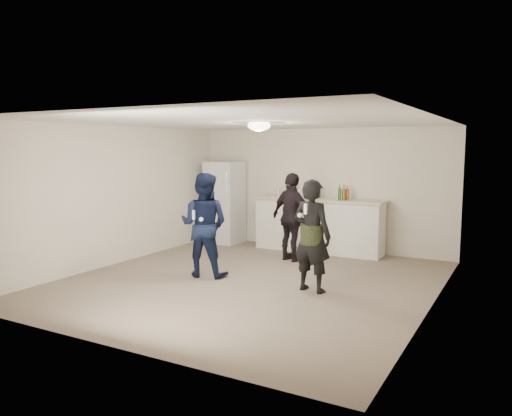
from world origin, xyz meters
The scene contains 21 objects.
floor centered at (0.00, 0.00, 0.00)m, with size 6.00×6.00×0.00m, color #6B5B4C.
ceiling centered at (0.00, 0.00, 2.50)m, with size 6.00×6.00×0.00m, color silver.
wall_back centered at (0.00, 3.00, 1.25)m, with size 6.00×6.00×0.00m, color beige.
wall_front centered at (0.00, -3.00, 1.25)m, with size 6.00×6.00×0.00m, color beige.
wall_left centered at (-2.75, 0.00, 1.25)m, with size 6.00×6.00×0.00m, color beige.
wall_right centered at (2.75, 0.00, 1.25)m, with size 6.00×6.00×0.00m, color beige.
counter centered at (0.09, 2.67, 0.53)m, with size 2.60×0.56×1.05m, color silver.
counter_top centered at (0.09, 2.67, 1.07)m, with size 2.68×0.64×0.04m, color beige.
fridge centered at (-2.11, 2.60, 0.90)m, with size 0.70×0.70×1.80m, color silver.
fridge_handle centered at (-1.83, 2.23, 1.30)m, with size 0.02×0.02×0.60m, color silver.
ceiling_dome centered at (0.00, 0.30, 2.45)m, with size 0.36×0.36×0.16m, color white.
shaker centered at (-0.81, 2.67, 1.18)m, with size 0.08×0.08×0.17m, color silver.
man centered at (-0.83, -0.06, 0.85)m, with size 0.83×0.64×1.70m, color #101E45.
woman centered at (1.06, -0.04, 0.83)m, with size 0.60×0.40×1.66m, color black.
camo_shorts centered at (1.06, -0.04, 0.85)m, with size 0.34×0.34×0.28m, color #2E3B1B.
spectator centered at (-0.03, 1.65, 0.82)m, with size 0.97×0.40×1.65m, color black.
remote_man centered at (-0.83, -0.34, 1.05)m, with size 0.04×0.04×0.15m, color white.
nunchuk_man centered at (-0.71, -0.31, 0.98)m, with size 0.07×0.07×0.07m, color silver.
remote_woman centered at (1.06, -0.29, 1.25)m, with size 0.04×0.04×0.15m, color white.
nunchuk_woman centered at (0.96, -0.26, 1.15)m, with size 0.07×0.07×0.07m, color silver.
bottle_cluster centered at (0.51, 2.66, 1.20)m, with size 0.69×0.35×0.24m.
Camera 1 is at (3.80, -6.71, 2.10)m, focal length 35.00 mm.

